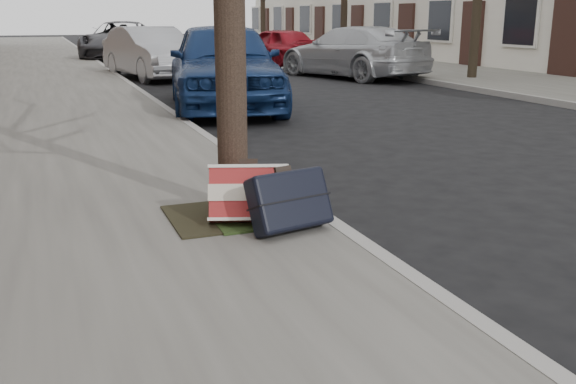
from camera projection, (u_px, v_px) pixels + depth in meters
name	position (u px, v px, depth m)	size (l,w,h in m)	color
ground	(533.00, 249.00, 4.68)	(120.00, 120.00, 0.00)	black
near_sidewalk	(20.00, 78.00, 16.88)	(5.00, 70.00, 0.12)	slate
far_sidewalk	(401.00, 67.00, 20.87)	(4.00, 70.00, 0.12)	gray
dirt_patch	(224.00, 216.00, 5.04)	(0.85, 0.85, 0.01)	black
suitcase_red	(249.00, 194.00, 4.83)	(0.58, 0.16, 0.42)	maroon
suitcase_navy	(289.00, 200.00, 4.64)	(0.60, 0.19, 0.43)	black
car_near_front	(223.00, 65.00, 11.60)	(1.88, 4.67, 1.59)	navy
car_near_mid	(151.00, 53.00, 17.24)	(1.46, 4.19, 1.38)	#9FA1A6
car_near_back	(122.00, 40.00, 25.12)	(2.42, 5.24, 1.46)	#3A393E
car_far_front	(352.00, 52.00, 17.54)	(1.94, 4.78, 1.39)	#B1B4B8
car_far_back	(277.00, 46.00, 22.33)	(1.51, 3.74, 1.27)	maroon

